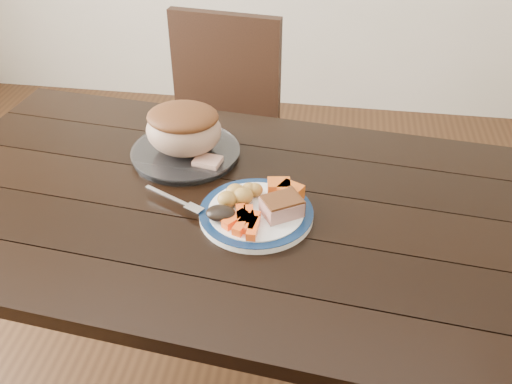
# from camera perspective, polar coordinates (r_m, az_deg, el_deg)

# --- Properties ---
(ground) EXTENTS (4.00, 4.00, 0.00)m
(ground) POSITION_cam_1_polar(r_m,az_deg,el_deg) (1.97, -2.34, -18.62)
(ground) COLOR #472B16
(ground) RESTS_ON ground
(dining_table) EXTENTS (1.69, 1.06, 0.75)m
(dining_table) POSITION_cam_1_polar(r_m,az_deg,el_deg) (1.48, -2.96, -3.75)
(dining_table) COLOR black
(dining_table) RESTS_ON ground
(chair_far) EXTENTS (0.47, 0.48, 0.93)m
(chair_far) POSITION_cam_1_polar(r_m,az_deg,el_deg) (2.18, -3.82, 6.34)
(chair_far) COLOR black
(chair_far) RESTS_ON ground
(dinner_plate) EXTENTS (0.27, 0.27, 0.02)m
(dinner_plate) POSITION_cam_1_polar(r_m,az_deg,el_deg) (1.36, 0.02, -2.21)
(dinner_plate) COLOR white
(dinner_plate) RESTS_ON dining_table
(plate_rim) EXTENTS (0.27, 0.27, 0.02)m
(plate_rim) POSITION_cam_1_polar(r_m,az_deg,el_deg) (1.36, 0.02, -1.93)
(plate_rim) COLOR #0D2142
(plate_rim) RESTS_ON dinner_plate
(serving_platter) EXTENTS (0.29, 0.29, 0.02)m
(serving_platter) POSITION_cam_1_polar(r_m,az_deg,el_deg) (1.60, -7.03, 3.80)
(serving_platter) COLOR white
(serving_platter) RESTS_ON dining_table
(pork_slice) EXTENTS (0.11, 0.10, 0.04)m
(pork_slice) POSITION_cam_1_polar(r_m,az_deg,el_deg) (1.34, 2.56, -1.52)
(pork_slice) COLOR tan
(pork_slice) RESTS_ON dinner_plate
(roasted_potatoes) EXTENTS (0.10, 0.09, 0.04)m
(roasted_potatoes) POSITION_cam_1_polar(r_m,az_deg,el_deg) (1.37, -1.59, -0.21)
(roasted_potatoes) COLOR gold
(roasted_potatoes) RESTS_ON dinner_plate
(carrot_batons) EXTENTS (0.09, 0.11, 0.02)m
(carrot_batons) POSITION_cam_1_polar(r_m,az_deg,el_deg) (1.31, -1.05, -2.93)
(carrot_batons) COLOR #FB5315
(carrot_batons) RESTS_ON dinner_plate
(pumpkin_wedges) EXTENTS (0.10, 0.07, 0.04)m
(pumpkin_wedges) POSITION_cam_1_polar(r_m,az_deg,el_deg) (1.39, 2.88, 0.18)
(pumpkin_wedges) COLOR orange
(pumpkin_wedges) RESTS_ON dinner_plate
(dark_mushroom) EXTENTS (0.07, 0.05, 0.03)m
(dark_mushroom) POSITION_cam_1_polar(r_m,az_deg,el_deg) (1.32, -3.53, -2.15)
(dark_mushroom) COLOR black
(dark_mushroom) RESTS_ON dinner_plate
(fork) EXTENTS (0.17, 0.10, 0.00)m
(fork) POSITION_cam_1_polar(r_m,az_deg,el_deg) (1.40, -7.85, -0.91)
(fork) COLOR silver
(fork) RESTS_ON dinner_plate
(roast_joint) EXTENTS (0.21, 0.18, 0.13)m
(roast_joint) POSITION_cam_1_polar(r_m,az_deg,el_deg) (1.56, -7.23, 6.14)
(roast_joint) COLOR tan
(roast_joint) RESTS_ON serving_platter
(cut_slice) EXTENTS (0.08, 0.07, 0.02)m
(cut_slice) POSITION_cam_1_polar(r_m,az_deg,el_deg) (1.52, -4.85, 3.04)
(cut_slice) COLOR tan
(cut_slice) RESTS_ON serving_platter
(carving_knife) EXTENTS (0.24, 0.24, 0.01)m
(carving_knife) POSITION_cam_1_polar(r_m,az_deg,el_deg) (1.61, -6.52, 4.07)
(carving_knife) COLOR silver
(carving_knife) RESTS_ON dining_table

